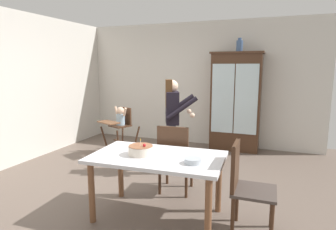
{
  "coord_description": "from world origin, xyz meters",
  "views": [
    {
      "loc": [
        1.67,
        -3.58,
        1.73
      ],
      "look_at": [
        0.02,
        0.7,
        0.95
      ],
      "focal_mm": 30.39,
      "sensor_mm": 36.0,
      "label": 1
    }
  ],
  "objects_px": {
    "high_chair_with_toddler": "(120,122)",
    "serving_bowl": "(193,161)",
    "china_cabinet": "(236,102)",
    "adult_person": "(173,114)",
    "dining_chair_far_side": "(174,155)",
    "ceramic_vase": "(240,46)",
    "dining_table": "(157,164)",
    "birthday_cake": "(141,150)",
    "dining_chair_right_end": "(244,181)"
  },
  "relations": [
    {
      "from": "high_chair_with_toddler",
      "to": "serving_bowl",
      "type": "relative_size",
      "value": 5.28
    },
    {
      "from": "china_cabinet",
      "to": "adult_person",
      "type": "bearing_deg",
      "value": -114.35
    },
    {
      "from": "high_chair_with_toddler",
      "to": "dining_chair_far_side",
      "type": "distance_m",
      "value": 2.11
    },
    {
      "from": "serving_bowl",
      "to": "ceramic_vase",
      "type": "bearing_deg",
      "value": 89.68
    },
    {
      "from": "adult_person",
      "to": "dining_table",
      "type": "bearing_deg",
      "value": 169.49
    },
    {
      "from": "birthday_cake",
      "to": "serving_bowl",
      "type": "distance_m",
      "value": 0.64
    },
    {
      "from": "high_chair_with_toddler",
      "to": "dining_chair_right_end",
      "type": "relative_size",
      "value": 0.99
    },
    {
      "from": "dining_chair_far_side",
      "to": "dining_chair_right_end",
      "type": "bearing_deg",
      "value": 143.33
    },
    {
      "from": "china_cabinet",
      "to": "dining_chair_right_end",
      "type": "height_order",
      "value": "china_cabinet"
    },
    {
      "from": "ceramic_vase",
      "to": "dining_table",
      "type": "bearing_deg",
      "value": -98.58
    },
    {
      "from": "adult_person",
      "to": "dining_chair_far_side",
      "type": "xyz_separation_m",
      "value": [
        0.31,
        -0.76,
        -0.41
      ]
    },
    {
      "from": "dining_chair_right_end",
      "to": "ceramic_vase",
      "type": "bearing_deg",
      "value": 8.18
    },
    {
      "from": "adult_person",
      "to": "dining_table",
      "type": "height_order",
      "value": "adult_person"
    },
    {
      "from": "high_chair_with_toddler",
      "to": "ceramic_vase",
      "type": "bearing_deg",
      "value": 50.59
    },
    {
      "from": "adult_person",
      "to": "dining_chair_right_end",
      "type": "height_order",
      "value": "adult_person"
    },
    {
      "from": "ceramic_vase",
      "to": "adult_person",
      "type": "xyz_separation_m",
      "value": [
        -0.8,
        -1.7,
        -1.18
      ]
    },
    {
      "from": "birthday_cake",
      "to": "serving_bowl",
      "type": "bearing_deg",
      "value": -6.78
    },
    {
      "from": "adult_person",
      "to": "dining_table",
      "type": "xyz_separation_m",
      "value": [
        0.33,
        -1.41,
        -0.33
      ]
    },
    {
      "from": "dining_chair_far_side",
      "to": "dining_chair_right_end",
      "type": "distance_m",
      "value": 1.16
    },
    {
      "from": "china_cabinet",
      "to": "adult_person",
      "type": "relative_size",
      "value": 1.33
    },
    {
      "from": "china_cabinet",
      "to": "serving_bowl",
      "type": "relative_size",
      "value": 11.26
    },
    {
      "from": "high_chair_with_toddler",
      "to": "adult_person",
      "type": "height_order",
      "value": "adult_person"
    },
    {
      "from": "high_chair_with_toddler",
      "to": "dining_chair_right_end",
      "type": "xyz_separation_m",
      "value": [
        2.61,
        -1.95,
        -0.1
      ]
    },
    {
      "from": "dining_table",
      "to": "adult_person",
      "type": "bearing_deg",
      "value": 103.21
    },
    {
      "from": "dining_table",
      "to": "dining_chair_far_side",
      "type": "distance_m",
      "value": 0.66
    },
    {
      "from": "serving_bowl",
      "to": "dining_chair_right_end",
      "type": "distance_m",
      "value": 0.57
    },
    {
      "from": "ceramic_vase",
      "to": "dining_chair_far_side",
      "type": "xyz_separation_m",
      "value": [
        -0.5,
        -2.46,
        -1.59
      ]
    },
    {
      "from": "dining_chair_far_side",
      "to": "china_cabinet",
      "type": "bearing_deg",
      "value": -105.83
    },
    {
      "from": "ceramic_vase",
      "to": "serving_bowl",
      "type": "distance_m",
      "value": 3.51
    },
    {
      "from": "adult_person",
      "to": "dining_chair_right_end",
      "type": "bearing_deg",
      "value": -160.32
    },
    {
      "from": "china_cabinet",
      "to": "dining_table",
      "type": "bearing_deg",
      "value": -97.97
    },
    {
      "from": "dining_chair_right_end",
      "to": "china_cabinet",
      "type": "bearing_deg",
      "value": 8.82
    },
    {
      "from": "adult_person",
      "to": "dining_chair_far_side",
      "type": "relative_size",
      "value": 1.59
    },
    {
      "from": "china_cabinet",
      "to": "dining_chair_right_end",
      "type": "xyz_separation_m",
      "value": [
        0.52,
        -3.06,
        -0.46
      ]
    },
    {
      "from": "ceramic_vase",
      "to": "adult_person",
      "type": "relative_size",
      "value": 0.18
    },
    {
      "from": "china_cabinet",
      "to": "serving_bowl",
      "type": "xyz_separation_m",
      "value": [
        0.02,
        -3.22,
        -0.25
      ]
    },
    {
      "from": "high_chair_with_toddler",
      "to": "dining_table",
      "type": "height_order",
      "value": "high_chair_with_toddler"
    },
    {
      "from": "serving_bowl",
      "to": "dining_chair_far_side",
      "type": "relative_size",
      "value": 0.19
    },
    {
      "from": "china_cabinet",
      "to": "serving_bowl",
      "type": "height_order",
      "value": "china_cabinet"
    },
    {
      "from": "birthday_cake",
      "to": "dining_chair_far_side",
      "type": "bearing_deg",
      "value": 76.8
    },
    {
      "from": "adult_person",
      "to": "birthday_cake",
      "type": "xyz_separation_m",
      "value": [
        0.14,
        -1.45,
        -0.17
      ]
    },
    {
      "from": "dining_table",
      "to": "birthday_cake",
      "type": "bearing_deg",
      "value": -168.16
    },
    {
      "from": "ceramic_vase",
      "to": "birthday_cake",
      "type": "distance_m",
      "value": 3.49
    },
    {
      "from": "adult_person",
      "to": "dining_table",
      "type": "relative_size",
      "value": 1.0
    },
    {
      "from": "serving_bowl",
      "to": "dining_chair_right_end",
      "type": "xyz_separation_m",
      "value": [
        0.51,
        0.16,
        -0.21
      ]
    },
    {
      "from": "dining_table",
      "to": "serving_bowl",
      "type": "relative_size",
      "value": 8.47
    },
    {
      "from": "high_chair_with_toddler",
      "to": "dining_chair_far_side",
      "type": "height_order",
      "value": "dining_chair_far_side"
    },
    {
      "from": "high_chair_with_toddler",
      "to": "dining_table",
      "type": "distance_m",
      "value": 2.59
    },
    {
      "from": "ceramic_vase",
      "to": "dining_chair_far_side",
      "type": "distance_m",
      "value": 2.97
    },
    {
      "from": "birthday_cake",
      "to": "serving_bowl",
      "type": "relative_size",
      "value": 1.56
    }
  ]
}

